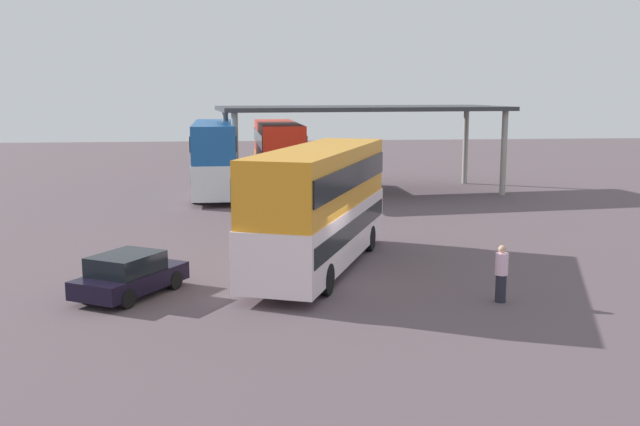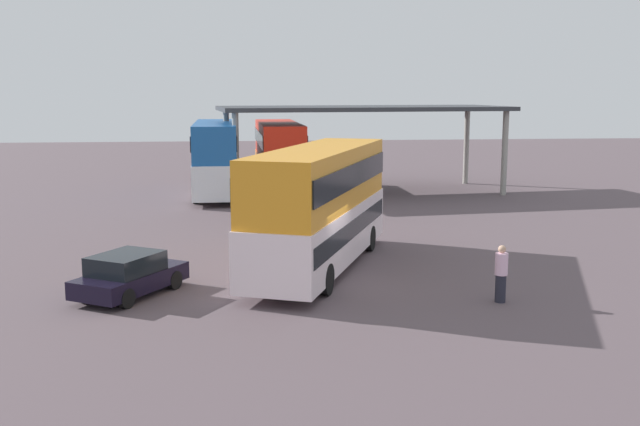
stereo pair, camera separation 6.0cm
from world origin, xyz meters
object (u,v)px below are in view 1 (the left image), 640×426
double_decker_main (320,203)px  parked_hatchback (129,275)px  double_decker_near_canopy (215,156)px  pedestrian_waiting (501,274)px  double_decker_mid_row (278,154)px

double_decker_main → parked_hatchback: bearing=137.0°
double_decker_near_canopy → pedestrian_waiting: (9.23, -23.96, -1.53)m
double_decker_near_canopy → pedestrian_waiting: size_ratio=6.23×
double_decker_near_canopy → parked_hatchback: bearing=173.9°
double_decker_near_canopy → pedestrian_waiting: double_decker_near_canopy is taller
double_decker_mid_row → pedestrian_waiting: (5.35, -25.17, -1.49)m
double_decker_main → parked_hatchback: double_decker_main is taller
double_decker_near_canopy → double_decker_mid_row: bearing=-73.8°
double_decker_near_canopy → double_decker_mid_row: (3.88, 1.21, -0.04)m
parked_hatchback → double_decker_near_canopy: double_decker_near_canopy is taller
double_decker_main → parked_hatchback: (-6.23, -2.94, -1.68)m
parked_hatchback → double_decker_mid_row: size_ratio=0.36×
parked_hatchback → double_decker_mid_row: 24.06m
parked_hatchback → pedestrian_waiting: bearing=-68.2°
double_decker_near_canopy → double_decker_mid_row: 4.06m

